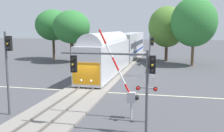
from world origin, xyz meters
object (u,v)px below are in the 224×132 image
oak_behind_train (71,27)px  elm_centre_background (167,27)px  pine_left_background (53,25)px  traffic_signal_median (8,60)px  traffic_signal_far_side (151,49)px  commuter_train (121,48)px  crossing_signal_mast (147,87)px  traffic_signal_near_right (120,70)px  crossing_gate_near (128,90)px  oak_far_right (194,22)px

oak_behind_train → elm_centre_background: bearing=19.2°
pine_left_background → traffic_signal_median: bearing=-70.5°
traffic_signal_far_side → traffic_signal_median: 18.65m
traffic_signal_far_side → elm_centre_background: (1.66, 15.86, 2.70)m
traffic_signal_far_side → oak_behind_train: 17.81m
commuter_train → crossing_signal_mast: size_ratio=10.36×
traffic_signal_median → oak_behind_train: size_ratio=0.65×
crossing_signal_mast → pine_left_background: pine_left_background is taller
commuter_train → traffic_signal_near_right: 28.17m
traffic_signal_far_side → traffic_signal_median: (-8.52, -16.59, 0.41)m
crossing_gate_near → traffic_signal_median: bearing=-172.4°
crossing_signal_mast → elm_centre_background: (0.76, 31.90, 3.81)m
traffic_signal_median → oak_far_right: 31.05m
crossing_signal_mast → traffic_signal_median: traffic_signal_median is taller
traffic_signal_near_right → oak_far_right: (6.31, 28.72, 3.24)m
crossing_gate_near → traffic_signal_far_side: size_ratio=1.15×
elm_centre_background → oak_behind_train: size_ratio=1.09×
traffic_signal_near_right → oak_behind_train: size_ratio=0.62×
pine_left_background → oak_far_right: size_ratio=0.87×
crossing_signal_mast → oak_behind_train: (-15.18, 26.35, 3.76)m
crossing_gate_near → crossing_signal_mast: 1.46m
traffic_signal_near_right → oak_far_right: 29.59m
crossing_gate_near → oak_behind_train: oak_behind_train is taller
elm_centre_background → traffic_signal_near_right: bearing=-93.6°
commuter_train → traffic_signal_near_right: bearing=-79.7°
commuter_train → traffic_signal_median: bearing=-96.5°
traffic_signal_far_side → traffic_signal_median: size_ratio=0.89×
commuter_train → crossing_gate_near: bearing=-78.5°
crossing_signal_mast → oak_far_right: (4.91, 26.83, 4.54)m
crossing_signal_mast → elm_centre_background: 32.14m
commuter_train → traffic_signal_far_side: 11.24m
traffic_signal_near_right → oak_far_right: size_ratio=0.51×
traffic_signal_far_side → elm_centre_background: bearing=84.0°
pine_left_background → crossing_gate_near: bearing=-57.1°
elm_centre_background → pine_left_background: size_ratio=1.05×
commuter_train → elm_centre_background: bearing=40.3°
traffic_signal_near_right → traffic_signal_far_side: bearing=88.4°
crossing_gate_near → traffic_signal_median: crossing_gate_near is taller
oak_behind_train → traffic_signal_far_side: bearing=-35.8°
traffic_signal_far_side → crossing_gate_near: bearing=-91.4°
crossing_signal_mast → pine_left_background: 36.21m
oak_far_right → elm_centre_background: bearing=129.3°
crossing_signal_mast → traffic_signal_near_right: 2.69m
traffic_signal_near_right → pine_left_background: size_ratio=0.59×
traffic_signal_far_side → oak_far_right: (5.82, 10.79, 3.44)m
traffic_signal_near_right → oak_far_right: oak_far_right is taller
crossing_signal_mast → pine_left_background: size_ratio=0.41×
crossing_signal_mast → traffic_signal_far_side: traffic_signal_far_side is taller
commuter_train → crossing_gate_near: (5.14, -25.26, -0.83)m
crossing_signal_mast → elm_centre_background: elm_centre_background is taller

